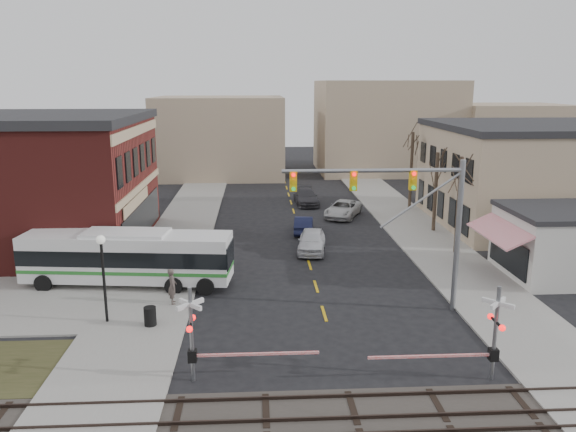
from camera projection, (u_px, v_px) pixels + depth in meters
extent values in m
plane|color=black|center=(329.00, 330.00, 27.33)|extent=(160.00, 160.00, 0.00)
cube|color=gray|center=(184.00, 228.00, 46.21)|extent=(5.00, 60.00, 0.12)
cube|color=gray|center=(411.00, 225.00, 47.26)|extent=(5.00, 60.00, 0.12)
cube|color=#332D28|center=(358.00, 428.00, 19.55)|extent=(160.00, 5.00, 0.06)
cube|color=#2D231E|center=(356.00, 417.00, 20.00)|extent=(160.00, 0.08, 0.14)
cube|color=#2D231E|center=(349.00, 396.00, 21.39)|extent=(160.00, 0.08, 0.14)
cube|color=tan|center=(141.00, 187.00, 41.21)|extent=(0.10, 15.00, 0.50)
cube|color=tan|center=(137.00, 130.00, 40.26)|extent=(0.10, 15.00, 0.70)
cube|color=black|center=(143.00, 220.00, 41.79)|extent=(0.08, 13.00, 2.60)
cube|color=tan|center=(560.00, 177.00, 47.04)|extent=(20.00, 15.00, 8.00)
cube|color=#262628|center=(566.00, 126.00, 46.05)|extent=(20.30, 15.30, 0.50)
cube|color=beige|center=(573.00, 245.00, 34.55)|extent=(8.00, 6.00, 4.00)
cube|color=red|center=(498.00, 230.00, 34.05)|extent=(1.68, 6.00, 0.87)
cylinder|color=#382B21|center=(459.00, 205.00, 38.75)|extent=(0.28, 0.28, 6.75)
cylinder|color=#382B21|center=(435.00, 192.00, 44.65)|extent=(0.28, 0.28, 6.30)
cylinder|color=#382B21|center=(411.00, 171.00, 52.32)|extent=(0.28, 0.28, 7.20)
cube|color=silver|center=(127.00, 256.00, 32.96)|extent=(12.38, 3.97, 2.69)
cube|color=black|center=(127.00, 253.00, 32.92)|extent=(12.42, 4.01, 0.91)
cube|color=#287A2B|center=(128.00, 267.00, 33.11)|extent=(12.42, 4.01, 0.20)
cylinder|color=black|center=(129.00, 277.00, 33.26)|extent=(1.30, 2.73, 1.01)
cylinder|color=gray|center=(458.00, 237.00, 28.87)|extent=(0.28, 0.28, 8.00)
cylinder|color=gray|center=(373.00, 171.00, 27.80)|extent=(9.07, 0.20, 0.20)
cube|color=gold|center=(413.00, 180.00, 28.03)|extent=(0.35, 0.30, 1.00)
cube|color=gold|center=(353.00, 181.00, 27.87)|extent=(0.35, 0.30, 1.00)
cube|color=gold|center=(293.00, 181.00, 27.70)|extent=(0.35, 0.30, 1.00)
cylinder|color=gray|center=(192.00, 335.00, 22.24)|extent=(0.16, 0.16, 4.00)
cube|color=silver|center=(190.00, 304.00, 21.94)|extent=(1.00, 1.00, 0.18)
cube|color=silver|center=(190.00, 304.00, 21.94)|extent=(1.00, 1.00, 0.18)
sphere|color=#FF0C0C|center=(189.00, 329.00, 21.59)|extent=(0.26, 0.26, 0.26)
sphere|color=#FF0C0C|center=(193.00, 318.00, 22.66)|extent=(0.26, 0.26, 0.26)
cube|color=black|center=(192.00, 356.00, 22.45)|extent=(0.35, 0.35, 0.50)
cube|color=#FF0C0C|center=(257.00, 354.00, 22.59)|extent=(5.00, 0.10, 0.10)
cylinder|color=gray|center=(495.00, 334.00, 22.35)|extent=(0.16, 0.16, 4.00)
cube|color=silver|center=(498.00, 303.00, 22.04)|extent=(1.00, 1.00, 0.18)
cube|color=silver|center=(498.00, 303.00, 22.04)|extent=(1.00, 1.00, 0.18)
sphere|color=#FF0C0C|center=(502.00, 328.00, 21.70)|extent=(0.26, 0.26, 0.26)
sphere|color=#FF0C0C|center=(491.00, 316.00, 22.76)|extent=(0.26, 0.26, 0.26)
cube|color=black|center=(493.00, 354.00, 22.55)|extent=(0.35, 0.35, 0.50)
cube|color=#FF0C0C|center=(430.00, 356.00, 22.41)|extent=(5.00, 0.10, 0.10)
cylinder|color=black|center=(104.00, 283.00, 27.58)|extent=(0.14, 0.14, 4.09)
sphere|color=silver|center=(101.00, 240.00, 27.07)|extent=(0.44, 0.44, 0.44)
cylinder|color=black|center=(150.00, 316.00, 27.51)|extent=(0.60, 0.60, 0.94)
imported|color=silver|center=(312.00, 241.00, 39.86)|extent=(2.54, 4.89, 1.59)
imported|color=#181C3C|center=(304.00, 224.00, 44.94)|extent=(1.88, 4.23, 1.35)
imported|color=#BABABA|center=(343.00, 209.00, 50.19)|extent=(4.32, 5.77, 1.46)
imported|color=#3B3A3F|center=(306.00, 197.00, 55.38)|extent=(2.38, 5.28, 1.50)
imported|color=#4C423D|center=(172.00, 286.00, 30.11)|extent=(0.61, 0.80, 1.96)
imported|color=#313356|center=(143.00, 262.00, 34.78)|extent=(0.97, 0.95, 1.57)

